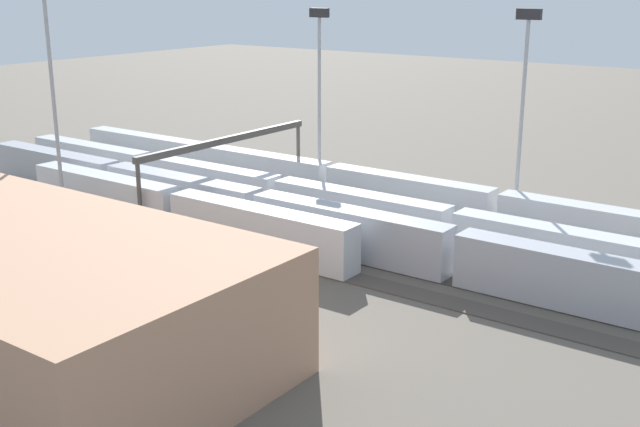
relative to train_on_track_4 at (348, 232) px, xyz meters
name	(u,v)px	position (x,y,z in m)	size (l,w,h in m)	color
ground_plane	(349,230)	(4.89, -7.50, -2.62)	(400.00, 400.00, 0.00)	#60594F
track_bed_0	(405,206)	(4.89, -20.00, -2.56)	(140.00, 2.80, 0.12)	#4C443D
track_bed_1	(384,215)	(4.89, -15.00, -2.56)	(140.00, 2.80, 0.12)	#4C443D
track_bed_2	(361,225)	(4.89, -10.00, -2.56)	(140.00, 2.80, 0.12)	#3D3833
track_bed_3	(337,235)	(4.89, -5.00, -2.56)	(140.00, 2.80, 0.12)	#3D3833
track_bed_4	(310,247)	(4.89, 0.00, -2.56)	(140.00, 2.80, 0.12)	#3D3833
track_bed_5	(281,260)	(4.89, 5.00, -2.56)	(140.00, 2.80, 0.12)	#4C443D
train_on_track_4	(348,232)	(0.00, 0.00, 0.00)	(119.80, 3.00, 5.00)	#A8AAB2
train_on_track_5	(177,212)	(19.75, 5.00, 0.00)	(47.20, 3.00, 5.00)	silver
train_on_track_2	(359,208)	(5.23, -10.00, -0.62)	(119.80, 3.06, 3.80)	silver
train_on_track_0	(407,191)	(4.55, -20.00, -0.60)	(119.80, 3.00, 3.80)	silver
light_mast_0	(524,87)	(-8.83, -22.31, 13.23)	(2.80, 0.70, 24.50)	#9EA0A5
light_mast_1	(49,46)	(35.12, 8.78, 17.72)	(2.80, 0.70, 32.77)	#9EA0A5
light_mast_2	(319,73)	(19.92, -22.30, 12.97)	(2.80, 0.70, 24.03)	#9EA0A5
signal_gantry	(227,147)	(23.43, -7.50, 4.93)	(0.70, 30.00, 8.80)	#4C4742
maintenance_shed	(5,290)	(9.26, 33.08, 2.17)	(43.36, 21.70, 9.58)	tan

